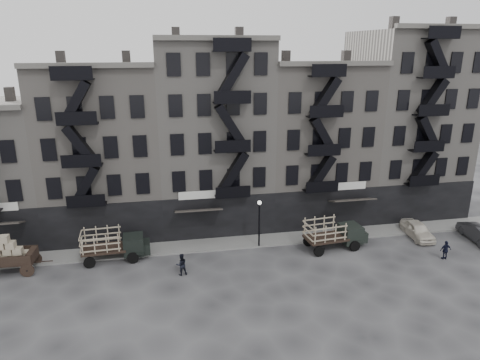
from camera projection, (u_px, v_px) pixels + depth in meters
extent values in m
plane|color=#38383A|center=(229.00, 265.00, 33.90)|extent=(140.00, 140.00, 0.00)
cube|color=slate|center=(223.00, 243.00, 37.40)|extent=(55.00, 2.50, 0.15)
cube|color=#4C4744|center=(7.00, 95.00, 36.45)|extent=(0.70, 0.70, 1.20)
cube|color=gray|center=(104.00, 149.00, 39.29)|extent=(10.00, 10.00, 15.00)
cube|color=black|center=(104.00, 226.00, 36.30)|extent=(10.00, 0.35, 4.00)
cube|color=#595651|center=(87.00, 65.00, 32.14)|extent=(10.00, 0.50, 0.40)
cube|color=#4C4744|center=(59.00, 58.00, 36.33)|extent=(0.70, 0.70, 1.20)
cube|color=#4C4744|center=(125.00, 58.00, 37.29)|extent=(0.70, 0.70, 1.20)
cube|color=gray|center=(212.00, 135.00, 40.73)|extent=(10.00, 10.00, 17.00)
cube|color=black|center=(220.00, 217.00, 38.04)|extent=(10.00, 0.35, 4.00)
cube|color=#595651|center=(218.00, 38.00, 33.29)|extent=(10.00, 0.50, 0.40)
cube|color=#4C4744|center=(176.00, 34.00, 37.47)|extent=(0.70, 0.70, 1.20)
cube|color=#4C4744|center=(238.00, 34.00, 38.43)|extent=(0.70, 0.70, 1.20)
cube|color=gray|center=(311.00, 141.00, 42.77)|extent=(10.00, 10.00, 15.00)
cube|color=black|center=(326.00, 210.00, 39.78)|extent=(10.00, 0.35, 4.00)
cube|color=#595651|center=(337.00, 63.00, 35.63)|extent=(10.00, 0.50, 0.40)
cube|color=#4C4744|center=(285.00, 57.00, 39.82)|extent=(0.70, 0.70, 1.20)
cube|color=#4C4744|center=(341.00, 57.00, 40.78)|extent=(0.70, 0.70, 1.20)
cube|color=gray|center=(404.00, 123.00, 44.07)|extent=(10.00, 10.00, 18.00)
cube|color=black|center=(424.00, 203.00, 41.53)|extent=(10.00, 0.35, 4.00)
cube|color=#595651|center=(450.00, 26.00, 36.48)|extent=(10.00, 0.50, 0.40)
cube|color=#4C4744|center=(387.00, 24.00, 40.66)|extent=(0.70, 0.70, 1.20)
cube|color=#4C4744|center=(439.00, 24.00, 41.62)|extent=(0.70, 0.70, 1.20)
cylinder|color=black|center=(259.00, 226.00, 36.27)|extent=(0.14, 0.14, 4.00)
sphere|color=silver|center=(260.00, 203.00, 35.63)|extent=(0.36, 0.36, 0.36)
cube|color=black|center=(12.00, 261.00, 32.59)|extent=(3.50, 1.96, 0.19)
cylinder|color=black|center=(27.00, 271.00, 31.99)|extent=(1.05, 0.14, 1.05)
cylinder|color=black|center=(35.00, 259.00, 33.79)|extent=(1.05, 0.14, 1.05)
cube|color=black|center=(32.00, 255.00, 32.68)|extent=(0.55, 1.54, 0.76)
cube|color=black|center=(104.00, 249.00, 34.30)|extent=(3.50, 2.17, 0.18)
cube|color=black|center=(134.00, 245.00, 34.78)|extent=(1.69, 1.88, 1.50)
cube|color=black|center=(145.00, 247.00, 35.07)|extent=(0.88, 1.54, 0.90)
cylinder|color=black|center=(133.00, 258.00, 34.04)|extent=(0.91, 0.27, 0.90)
cylinder|color=black|center=(133.00, 247.00, 35.89)|extent=(0.91, 0.27, 0.90)
cylinder|color=black|center=(90.00, 263.00, 33.30)|extent=(0.91, 0.27, 0.90)
cylinder|color=black|center=(92.00, 251.00, 35.16)|extent=(0.91, 0.27, 0.90)
cube|color=black|center=(326.00, 238.00, 36.18)|extent=(3.64, 2.39, 0.18)
cube|color=black|center=(350.00, 233.00, 36.79)|extent=(1.81, 1.99, 1.52)
cube|color=black|center=(359.00, 235.00, 37.14)|extent=(0.97, 1.60, 0.91)
cylinder|color=black|center=(355.00, 246.00, 36.05)|extent=(0.93, 0.32, 0.91)
cylinder|color=black|center=(343.00, 236.00, 37.90)|extent=(0.93, 0.32, 0.91)
cylinder|color=black|center=(319.00, 251.00, 35.14)|extent=(0.93, 0.32, 0.91)
cylinder|color=black|center=(308.00, 241.00, 36.99)|extent=(0.93, 0.32, 0.91)
imported|color=beige|center=(417.00, 230.00, 38.60)|extent=(1.94, 4.28, 1.42)
imported|color=#262628|center=(479.00, 233.00, 37.89)|extent=(2.17, 4.89, 1.56)
imported|color=black|center=(181.00, 264.00, 32.21)|extent=(0.94, 0.80, 1.72)
imported|color=black|center=(446.00, 250.00, 34.58)|extent=(0.96, 0.42, 1.61)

